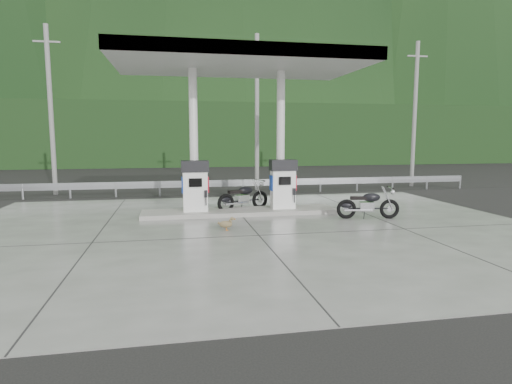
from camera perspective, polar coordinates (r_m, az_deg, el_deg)
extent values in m
plane|color=black|center=(13.13, -0.46, -4.91)|extent=(160.00, 160.00, 0.00)
cube|color=slate|center=(13.13, -0.46, -4.87)|extent=(18.00, 14.00, 0.02)
cube|color=gray|center=(15.53, -2.14, -2.64)|extent=(7.00, 1.40, 0.15)
cylinder|color=white|center=(15.54, -8.30, 6.84)|extent=(0.30, 0.30, 5.00)
cylinder|color=white|center=(16.01, 3.30, 6.91)|extent=(0.30, 0.30, 5.00)
cube|color=silver|center=(15.51, -2.24, 16.92)|extent=(8.50, 5.00, 0.40)
cube|color=black|center=(24.39, -5.40, 0.77)|extent=(60.00, 7.00, 0.01)
cylinder|color=gray|center=(22.86, -25.68, 9.68)|extent=(0.22, 0.22, 8.00)
cylinder|color=gray|center=(22.57, 0.13, 10.43)|extent=(0.22, 0.22, 8.00)
cylinder|color=gray|center=(25.86, 20.40, 9.59)|extent=(0.22, 0.22, 8.00)
cube|color=black|center=(42.68, -7.90, 7.58)|extent=(80.00, 6.00, 6.00)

